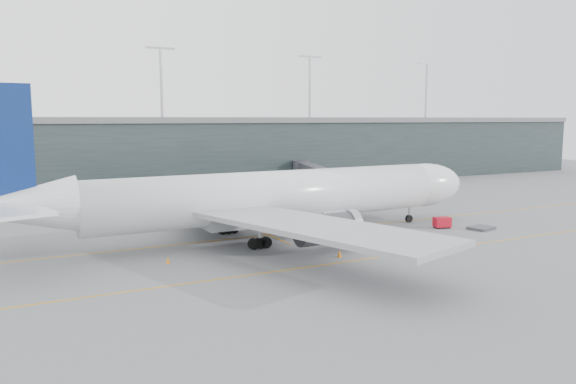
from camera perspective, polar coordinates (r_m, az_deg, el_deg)
name	(u,v)px	position (r m, az deg, el deg)	size (l,w,h in m)	color
ground	(222,233)	(74.28, -6.76, -4.17)	(320.00, 320.00, 0.00)	#545459
taxiline_a	(233,239)	(70.62, -5.63, -4.75)	(160.00, 0.25, 0.02)	#BF7C12
taxiline_b	(292,269)	(56.43, 0.38, -7.85)	(160.00, 0.25, 0.02)	#BF7C12
taxiline_lead_main	(208,209)	(94.47, -8.13, -1.68)	(0.25, 60.00, 0.02)	#BF7C12
terminal	(129,152)	(128.98, -15.82, 3.95)	(240.00, 36.00, 29.00)	#1C2627
main_aircraft	(269,197)	(69.97, -1.96, -0.55)	(65.46, 61.67, 18.40)	silver
jet_bridge	(315,176)	(104.70, 2.75, 1.67)	(12.55, 42.86, 5.80)	#302F35
gse_cart	(442,222)	(79.79, 15.38, -2.97)	(2.47, 1.88, 1.50)	#A80C1B
baggage_dolly	(481,228)	(80.63, 19.03, -3.46)	(3.27, 2.62, 0.33)	#36353A
uld_a	(165,216)	(82.70, -12.34, -2.41)	(2.30, 1.97, 1.87)	#3B3B40
uld_b	(179,214)	(84.09, -11.02, -2.24)	(2.08, 1.72, 1.77)	#3B3B40
uld_c	(199,215)	(83.62, -9.02, -2.29)	(1.96, 1.63, 1.67)	#3B3B40
cone_nose	(444,218)	(86.04, 15.59, -2.57)	(0.40, 0.40, 0.64)	orange
cone_wing_stbd	(339,254)	(61.40, 5.25, -6.24)	(0.50, 0.50, 0.80)	#D16A0B
cone_wing_port	(251,214)	(85.97, -3.78, -2.29)	(0.46, 0.46, 0.74)	#F95B0D
cone_tail	(168,260)	(59.92, -12.10, -6.78)	(0.43, 0.43, 0.69)	orange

